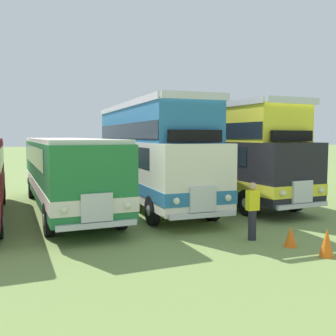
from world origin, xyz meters
name	(u,v)px	position (x,y,z in m)	size (l,w,h in m)	color
ground_plane	(68,211)	(0.00, 0.00, 0.00)	(200.00, 200.00, 0.00)	#7A934C
bus_third_in_row	(66,168)	(0.00, 0.34, 1.76)	(2.84, 11.71, 2.99)	#237538
bus_fourth_in_row	(150,152)	(3.68, 0.26, 2.36)	(2.82, 11.11, 4.52)	silver
bus_fifth_in_row	(223,151)	(7.35, 0.10, 2.36)	(3.06, 10.46, 4.52)	black
cone_near_end	(291,236)	(5.18, -7.55, 0.29)	(0.36, 0.36, 0.58)	orange
cone_mid_row	(327,243)	(5.44, -8.64, 0.37)	(0.36, 0.36, 0.75)	orange
marshal_person	(252,211)	(4.57, -6.56, 0.89)	(0.36, 0.24, 1.73)	#23232D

